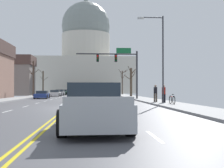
# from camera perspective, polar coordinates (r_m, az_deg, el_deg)

# --- Properties ---
(ground) EXTENTS (20.00, 180.00, 0.20)m
(ground) POSITION_cam_1_polar(r_m,az_deg,el_deg) (22.45, -8.30, -4.42)
(ground) COLOR #4E4E53
(signal_gantry) EXTENTS (7.91, 0.41, 6.54)m
(signal_gantry) POSITION_cam_1_polar(r_m,az_deg,el_deg) (38.69, 1.46, 4.09)
(signal_gantry) COLOR #28282D
(signal_gantry) RESTS_ON ground
(street_lamp_right) EXTENTS (2.40, 0.24, 7.89)m
(street_lamp_right) POSITION_cam_1_polar(r_m,az_deg,el_deg) (27.73, 9.01, 6.19)
(street_lamp_right) COLOR #333338
(street_lamp_right) RESTS_ON ground
(capitol_building) EXTENTS (30.43, 23.76, 32.85)m
(capitol_building) POSITION_cam_1_polar(r_m,az_deg,el_deg) (100.72, -4.99, 5.05)
(capitol_building) COLOR beige
(capitol_building) RESTS_ON ground
(sedan_near_00) EXTENTS (1.99, 4.23, 1.24)m
(sedan_near_00) POSITION_cam_1_polar(r_m,az_deg,el_deg) (34.98, -4.19, -2.25)
(sedan_near_00) COLOR silver
(sedan_near_00) RESTS_ON ground
(sedan_near_01) EXTENTS (2.16, 4.56, 1.17)m
(sedan_near_01) POSITION_cam_1_polar(r_m,az_deg,el_deg) (28.62, -3.99, -2.60)
(sedan_near_01) COLOR navy
(sedan_near_01) RESTS_ON ground
(sedan_near_02) EXTENTS (2.12, 4.71, 1.23)m
(sedan_near_02) POSITION_cam_1_polar(r_m,az_deg,el_deg) (21.87, -3.24, -3.06)
(sedan_near_02) COLOR navy
(sedan_near_02) RESTS_ON ground
(sedan_near_03) EXTENTS (2.20, 4.51, 1.22)m
(sedan_near_03) POSITION_cam_1_polar(r_m,az_deg,el_deg) (16.29, -3.01, -3.82)
(sedan_near_03) COLOR #6B6056
(sedan_near_03) RESTS_ON ground
(pickup_truck_near_04) EXTENTS (2.41, 5.64, 1.61)m
(pickup_truck_near_04) POSITION_cam_1_polar(r_m,az_deg,el_deg) (10.57, -3.50, -4.56)
(pickup_truck_near_04) COLOR #ADB2B7
(pickup_truck_near_04) RESTS_ON ground
(sedan_oncoming_00) EXTENTS (2.04, 4.67, 1.12)m
(sedan_oncoming_00) POSITION_cam_1_polar(r_m,az_deg,el_deg) (44.55, -13.15, -2.02)
(sedan_oncoming_00) COLOR navy
(sedan_oncoming_00) RESTS_ON ground
(sedan_oncoming_01) EXTENTS (2.06, 4.25, 1.18)m
(sedan_oncoming_01) POSITION_cam_1_polar(r_m,az_deg,el_deg) (57.42, -10.75, -1.75)
(sedan_oncoming_01) COLOR silver
(sedan_oncoming_01) RESTS_ON ground
(sedan_oncoming_02) EXTENTS (2.18, 4.45, 1.25)m
(sedan_oncoming_02) POSITION_cam_1_polar(r_m,az_deg,el_deg) (66.01, -9.85, -1.62)
(sedan_oncoming_02) COLOR #9EA3A8
(sedan_oncoming_02) RESTS_ON ground
(sedan_oncoming_03) EXTENTS (2.09, 4.67, 1.25)m
(sedan_oncoming_03) POSITION_cam_1_polar(r_m,az_deg,el_deg) (74.74, -9.18, -1.54)
(sedan_oncoming_03) COLOR #1E7247
(sedan_oncoming_03) RESTS_ON ground
(flank_building_01) EXTENTS (14.16, 6.70, 8.36)m
(flank_building_01) POSITION_cam_1_polar(r_m,az_deg,el_deg) (67.54, -20.54, 1.54)
(flank_building_01) COLOR slate
(flank_building_01) RESTS_ON ground
(bare_tree_00) EXTENTS (2.21, 2.38, 5.82)m
(bare_tree_00) POSITION_cam_1_polar(r_m,az_deg,el_deg) (69.72, 1.97, 0.54)
(bare_tree_00) COLOR #423328
(bare_tree_00) RESTS_ON ground
(bare_tree_01) EXTENTS (1.79, 2.67, 5.50)m
(bare_tree_01) POSITION_cam_1_polar(r_m,az_deg,el_deg) (65.91, -12.96, 0.31)
(bare_tree_01) COLOR #4C3D2D
(bare_tree_01) RESTS_ON ground
(bare_tree_02) EXTENTS (2.16, 1.77, 5.19)m
(bare_tree_02) POSITION_cam_1_polar(r_m,az_deg,el_deg) (51.84, 3.63, 0.48)
(bare_tree_02) COLOR #4C3D2D
(bare_tree_02) RESTS_ON ground
(bare_tree_03) EXTENTS (1.65, 0.91, 6.47)m
(bare_tree_03) POSITION_cam_1_polar(r_m,az_deg,el_deg) (54.31, -14.72, 1.20)
(bare_tree_03) COLOR #423328
(bare_tree_03) RESTS_ON ground
(pedestrian_00) EXTENTS (0.35, 0.34, 1.63)m
(pedestrian_00) POSITION_cam_1_polar(r_m,az_deg,el_deg) (27.79, 9.79, -1.65)
(pedestrian_00) COLOR black
(pedestrian_00) RESTS_ON ground
(pedestrian_01) EXTENTS (0.35, 0.34, 1.64)m
(pedestrian_01) POSITION_cam_1_polar(r_m,az_deg,el_deg) (28.96, 8.26, -1.59)
(pedestrian_01) COLOR #4C4238
(pedestrian_01) RESTS_ON ground
(bicycle_parked) EXTENTS (0.12, 1.77, 0.85)m
(bicycle_parked) POSITION_cam_1_polar(r_m,az_deg,el_deg) (25.27, 11.34, -2.97)
(bicycle_parked) COLOR black
(bicycle_parked) RESTS_ON ground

